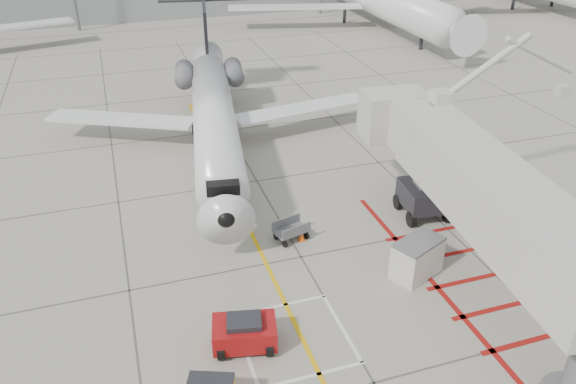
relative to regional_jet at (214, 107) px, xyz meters
name	(u,v)px	position (x,y,z in m)	size (l,w,h in m)	color
ground_plane	(332,311)	(1.73, -14.99, -3.79)	(260.00, 260.00, 0.00)	gray
regional_jet	(214,107)	(0.00, 0.00, 0.00)	(22.92, 28.90, 7.57)	silver
jet_bridge	(493,212)	(8.56, -15.36, 0.03)	(9.05, 19.10, 7.64)	beige
pushback_tug	(244,332)	(-2.22, -15.75, -3.08)	(2.43, 1.52, 1.42)	#9C0F11
baggage_cart	(291,230)	(1.77, -9.38, -3.26)	(1.66, 1.05, 1.05)	#5C5C62
ground_power_unit	(417,258)	(6.27, -13.82, -2.88)	(2.29, 1.33, 1.81)	silver
cone_nose	(225,227)	(-1.20, -7.60, -3.56)	(0.32, 0.32, 0.45)	orange
cone_side	(302,236)	(2.23, -9.65, -3.56)	(0.33, 0.33, 0.46)	#FF560D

